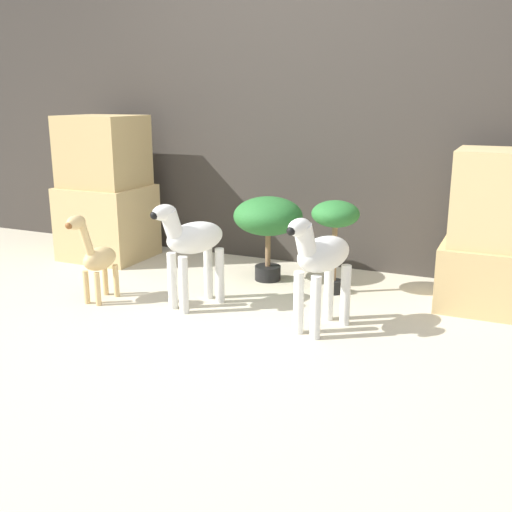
# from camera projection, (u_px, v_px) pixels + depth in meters

# --- Properties ---
(ground_plane) EXTENTS (14.00, 14.00, 0.00)m
(ground_plane) POSITION_uv_depth(u_px,v_px,m) (198.00, 333.00, 3.17)
(ground_plane) COLOR beige
(wall_back) EXTENTS (6.40, 0.08, 2.20)m
(wall_back) POSITION_uv_depth(u_px,v_px,m) (302.00, 112.00, 4.27)
(wall_back) COLOR #38332D
(wall_back) RESTS_ON ground_plane
(rock_pillar_left) EXTENTS (0.61, 0.55, 1.08)m
(rock_pillar_left) POSITION_uv_depth(u_px,v_px,m) (106.00, 192.00, 4.54)
(rock_pillar_left) COLOR tan
(rock_pillar_left) RESTS_ON ground_plane
(rock_pillar_right) EXTENTS (0.61, 0.55, 0.93)m
(rock_pillar_right) POSITION_uv_depth(u_px,v_px,m) (498.00, 237.00, 3.46)
(rock_pillar_right) COLOR tan
(rock_pillar_right) RESTS_ON ground_plane
(zebra_right) EXTENTS (0.29, 0.50, 0.64)m
(zebra_right) POSITION_uv_depth(u_px,v_px,m) (321.00, 261.00, 3.11)
(zebra_right) COLOR silver
(zebra_right) RESTS_ON ground_plane
(zebra_left) EXTENTS (0.32, 0.49, 0.64)m
(zebra_left) POSITION_uv_depth(u_px,v_px,m) (192.00, 244.00, 3.48)
(zebra_left) COLOR silver
(zebra_left) RESTS_ON ground_plane
(giraffe_figurine) EXTENTS (0.14, 0.39, 0.56)m
(giraffe_figurine) POSITION_uv_depth(u_px,v_px,m) (96.00, 256.00, 3.58)
(giraffe_figurine) COLOR tan
(giraffe_figurine) RESTS_ON ground_plane
(potted_palm_front) EXTENTS (0.46, 0.46, 0.57)m
(potted_palm_front) POSITION_uv_depth(u_px,v_px,m) (268.00, 219.00, 3.98)
(potted_palm_front) COLOR black
(potted_palm_front) RESTS_ON ground_plane
(potted_palm_back) EXTENTS (0.30, 0.30, 0.59)m
(potted_palm_back) POSITION_uv_depth(u_px,v_px,m) (335.00, 220.00, 3.69)
(potted_palm_back) COLOR black
(potted_palm_back) RESTS_ON ground_plane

